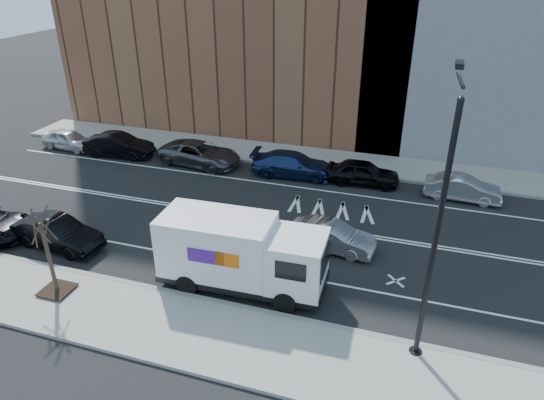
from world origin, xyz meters
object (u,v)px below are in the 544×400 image
Objects in this scene: fedex_van at (241,253)px; driving_sedan at (331,236)px; far_parked_a at (69,139)px; far_parked_b at (119,145)px.

fedex_van is 1.69× the size of driving_sedan.
far_parked_a is 0.98× the size of driving_sedan.
far_parked_b is 17.49m from driving_sedan.
far_parked_a is 4.16m from far_parked_b.
far_parked_a is at bearing 84.60° from far_parked_b.
far_parked_b is 1.14× the size of driving_sedan.
far_parked_b reaches higher than driving_sedan.
fedex_van reaches higher than far_parked_b.
far_parked_b is at bearing 137.94° from fedex_van.
driving_sedan is at bearing -104.09° from far_parked_a.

